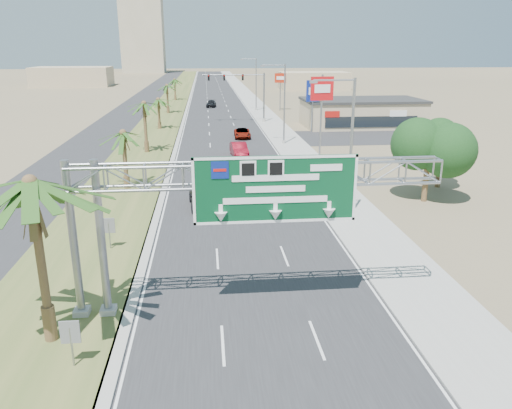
{
  "coord_description": "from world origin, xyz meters",
  "views": [
    {
      "loc": [
        -2.42,
        -11.19,
        11.9
      ],
      "look_at": [
        0.01,
        13.13,
        4.2
      ],
      "focal_mm": 35.0,
      "sensor_mm": 36.0,
      "label": 1
    }
  ],
  "objects_px": {
    "palm_near": "(30,184)",
    "car_right_lane": "(242,133)",
    "pole_sign_red_near": "(322,94)",
    "pole_sign_red_far": "(280,81)",
    "sign_gantry": "(239,187)",
    "car_left_lane": "(203,196)",
    "pole_sign_blue": "(313,93)",
    "car_mid_lane": "(239,150)",
    "store_building": "(361,113)",
    "car_far": "(211,104)",
    "signal_mast": "(252,93)"
  },
  "relations": [
    {
      "from": "palm_near",
      "to": "car_left_lane",
      "type": "relative_size",
      "value": 1.69
    },
    {
      "from": "sign_gantry",
      "to": "car_far",
      "type": "xyz_separation_m",
      "value": [
        -0.2,
        85.04,
        -5.39
      ]
    },
    {
      "from": "signal_mast",
      "to": "store_building",
      "type": "height_order",
      "value": "signal_mast"
    },
    {
      "from": "sign_gantry",
      "to": "pole_sign_red_far",
      "type": "distance_m",
      "value": 78.78
    },
    {
      "from": "palm_near",
      "to": "car_right_lane",
      "type": "distance_m",
      "value": 50.78
    },
    {
      "from": "sign_gantry",
      "to": "store_building",
      "type": "distance_m",
      "value": 60.77
    },
    {
      "from": "sign_gantry",
      "to": "car_right_lane",
      "type": "xyz_separation_m",
      "value": [
        3.55,
        47.09,
        -5.41
      ]
    },
    {
      "from": "signal_mast",
      "to": "pole_sign_red_near",
      "type": "xyz_separation_m",
      "value": [
        4.41,
        -31.54,
        2.47
      ]
    },
    {
      "from": "signal_mast",
      "to": "store_building",
      "type": "xyz_separation_m",
      "value": [
        16.83,
        -5.97,
        -2.85
      ]
    },
    {
      "from": "pole_sign_blue",
      "to": "car_left_lane",
      "type": "bearing_deg",
      "value": -114.61
    },
    {
      "from": "signal_mast",
      "to": "pole_sign_red_near",
      "type": "height_order",
      "value": "pole_sign_red_near"
    },
    {
      "from": "pole_sign_blue",
      "to": "store_building",
      "type": "bearing_deg",
      "value": 29.58
    },
    {
      "from": "store_building",
      "to": "car_mid_lane",
      "type": "xyz_separation_m",
      "value": [
        -20.77,
        -21.19,
        -1.21
      ]
    },
    {
      "from": "store_building",
      "to": "pole_sign_blue",
      "type": "bearing_deg",
      "value": -150.42
    },
    {
      "from": "sign_gantry",
      "to": "store_building",
      "type": "height_order",
      "value": "sign_gantry"
    },
    {
      "from": "pole_sign_red_near",
      "to": "pole_sign_blue",
      "type": "bearing_deg",
      "value": 80.51
    },
    {
      "from": "signal_mast",
      "to": "pole_sign_red_near",
      "type": "relative_size",
      "value": 1.11
    },
    {
      "from": "sign_gantry",
      "to": "store_building",
      "type": "relative_size",
      "value": 0.93
    },
    {
      "from": "store_building",
      "to": "palm_near",
      "type": "bearing_deg",
      "value": -118.28
    },
    {
      "from": "palm_near",
      "to": "store_building",
      "type": "distance_m",
      "value": 66.04
    },
    {
      "from": "car_mid_lane",
      "to": "pole_sign_red_far",
      "type": "bearing_deg",
      "value": 71.46
    },
    {
      "from": "palm_near",
      "to": "signal_mast",
      "type": "distance_m",
      "value": 65.6
    },
    {
      "from": "car_left_lane",
      "to": "signal_mast",
      "type": "bearing_deg",
      "value": 75.55
    },
    {
      "from": "sign_gantry",
      "to": "pole_sign_blue",
      "type": "relative_size",
      "value": 2.18
    },
    {
      "from": "pole_sign_red_near",
      "to": "pole_sign_red_far",
      "type": "xyz_separation_m",
      "value": [
        2.63,
        47.14,
        -1.55
      ]
    },
    {
      "from": "pole_sign_red_far",
      "to": "car_far",
      "type": "bearing_deg",
      "value": 151.27
    },
    {
      "from": "store_building",
      "to": "pole_sign_blue",
      "type": "xyz_separation_m",
      "value": [
        -9.0,
        -5.11,
        3.67
      ]
    },
    {
      "from": "car_right_lane",
      "to": "pole_sign_red_near",
      "type": "height_order",
      "value": "pole_sign_red_near"
    },
    {
      "from": "pole_sign_blue",
      "to": "sign_gantry",
      "type": "bearing_deg",
      "value": -105.42
    },
    {
      "from": "car_left_lane",
      "to": "pole_sign_blue",
      "type": "xyz_separation_m",
      "value": [
        15.87,
        34.66,
        4.83
      ]
    },
    {
      "from": "car_far",
      "to": "pole_sign_blue",
      "type": "height_order",
      "value": "pole_sign_blue"
    },
    {
      "from": "sign_gantry",
      "to": "car_left_lane",
      "type": "distance_m",
      "value": 17.22
    },
    {
      "from": "car_right_lane",
      "to": "pole_sign_red_near",
      "type": "xyz_separation_m",
      "value": [
        7.1,
        -16.58,
        6.68
      ]
    },
    {
      "from": "car_right_lane",
      "to": "car_far",
      "type": "bearing_deg",
      "value": 97.02
    },
    {
      "from": "car_left_lane",
      "to": "pole_sign_red_far",
      "type": "distance_m",
      "value": 63.37
    },
    {
      "from": "sign_gantry",
      "to": "car_right_lane",
      "type": "relative_size",
      "value": 3.6
    },
    {
      "from": "car_far",
      "to": "pole_sign_blue",
      "type": "xyz_separation_m",
      "value": [
        14.26,
        -34.07,
        5.0
      ]
    },
    {
      "from": "store_building",
      "to": "pole_sign_red_near",
      "type": "bearing_deg",
      "value": -115.91
    },
    {
      "from": "car_right_lane",
      "to": "pole_sign_red_far",
      "type": "xyz_separation_m",
      "value": [
        9.72,
        30.56,
        5.13
      ]
    },
    {
      "from": "store_building",
      "to": "car_right_lane",
      "type": "height_order",
      "value": "store_building"
    },
    {
      "from": "car_left_lane",
      "to": "pole_sign_blue",
      "type": "height_order",
      "value": "pole_sign_blue"
    },
    {
      "from": "palm_near",
      "to": "pole_sign_blue",
      "type": "xyz_separation_m",
      "value": [
        22.2,
        52.89,
        -1.26
      ]
    },
    {
      "from": "store_building",
      "to": "pole_sign_blue",
      "type": "height_order",
      "value": "pole_sign_blue"
    },
    {
      "from": "palm_near",
      "to": "car_mid_lane",
      "type": "relative_size",
      "value": 1.73
    },
    {
      "from": "palm_near",
      "to": "pole_sign_red_near",
      "type": "bearing_deg",
      "value": 59.93
    },
    {
      "from": "store_building",
      "to": "pole_sign_blue",
      "type": "distance_m",
      "value": 10.98
    },
    {
      "from": "car_far",
      "to": "pole_sign_red_far",
      "type": "height_order",
      "value": "pole_sign_red_far"
    },
    {
      "from": "signal_mast",
      "to": "pole_sign_red_far",
      "type": "distance_m",
      "value": 17.14
    },
    {
      "from": "car_left_lane",
      "to": "pole_sign_red_far",
      "type": "xyz_separation_m",
      "value": [
        15.08,
        61.35,
        4.93
      ]
    },
    {
      "from": "car_left_lane",
      "to": "car_mid_lane",
      "type": "bearing_deg",
      "value": 73.08
    }
  ]
}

